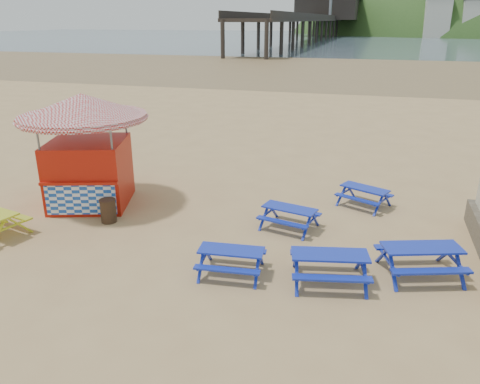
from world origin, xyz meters
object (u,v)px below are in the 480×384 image
(ice_cream_kiosk, at_px, (86,136))
(litter_bin, at_px, (108,211))
(picnic_table_blue_b, at_px, (364,197))
(picnic_table_blue_a, at_px, (289,218))

(ice_cream_kiosk, distance_m, litter_bin, 2.78)
(picnic_table_blue_b, distance_m, ice_cream_kiosk, 9.72)
(ice_cream_kiosk, relative_size, litter_bin, 7.09)
(picnic_table_blue_b, xyz_separation_m, ice_cream_kiosk, (-9.18, -2.43, 2.08))
(picnic_table_blue_a, bearing_deg, litter_bin, -155.25)
(picnic_table_blue_a, relative_size, picnic_table_blue_b, 0.95)
(picnic_table_blue_a, xyz_separation_m, ice_cream_kiosk, (-7.03, 0.12, 2.08))
(picnic_table_blue_b, bearing_deg, picnic_table_blue_a, -105.13)
(picnic_table_blue_a, bearing_deg, ice_cream_kiosk, -167.73)
(ice_cream_kiosk, bearing_deg, litter_bin, -59.93)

